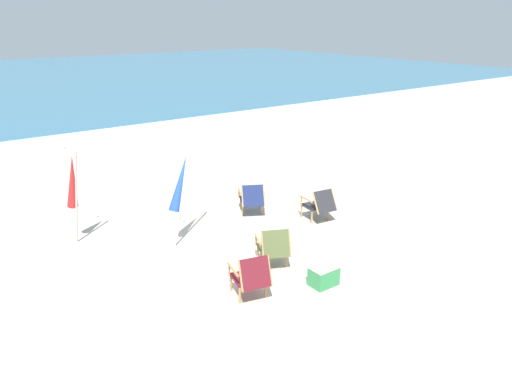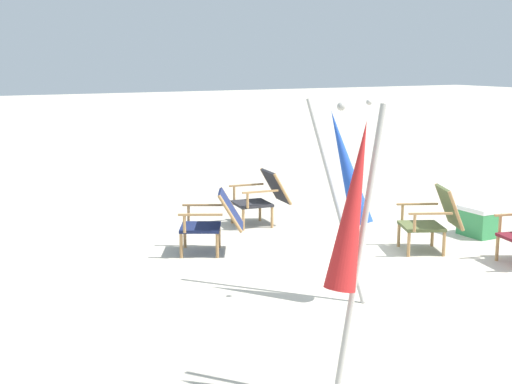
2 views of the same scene
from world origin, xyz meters
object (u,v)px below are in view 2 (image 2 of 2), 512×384
(beach_chair_back_right, at_px, (434,217))
(umbrella_furled_blue, at_px, (346,169))
(beach_chair_front_right, at_px, (214,219))
(beach_chair_far_center, at_px, (263,196))
(umbrella_furled_red, at_px, (353,208))
(cooler_box, at_px, (479,221))

(beach_chair_back_right, xyz_separation_m, umbrella_furled_blue, (-0.88, 1.98, 0.87))
(beach_chair_back_right, relative_size, umbrella_furled_blue, 0.44)
(beach_chair_front_right, bearing_deg, beach_chair_far_center, -50.54)
(beach_chair_back_right, distance_m, beach_chair_front_right, 2.71)
(umbrella_furled_red, distance_m, umbrella_furled_blue, 2.16)
(beach_chair_front_right, relative_size, umbrella_furled_red, 0.45)
(beach_chair_back_right, distance_m, cooler_box, 1.13)
(beach_chair_back_right, relative_size, cooler_box, 1.79)
(umbrella_furled_blue, distance_m, cooler_box, 3.44)
(beach_chair_back_right, height_order, beach_chair_far_center, beach_chair_back_right)
(beach_chair_back_right, bearing_deg, beach_chair_far_center, 27.31)
(beach_chair_front_right, distance_m, umbrella_furled_blue, 2.32)
(beach_chair_back_right, bearing_deg, umbrella_furled_red, 129.84)
(beach_chair_far_center, bearing_deg, beach_chair_back_right, -152.69)
(umbrella_furled_red, height_order, umbrella_furled_blue, umbrella_furled_red)
(beach_chair_back_right, relative_size, beach_chair_front_right, 0.92)
(beach_chair_far_center, distance_m, umbrella_furled_blue, 3.35)
(beach_chair_far_center, relative_size, beach_chair_front_right, 0.87)
(beach_chair_back_right, distance_m, umbrella_furled_red, 4.26)
(beach_chair_back_right, bearing_deg, beach_chair_front_right, 63.04)
(beach_chair_far_center, bearing_deg, cooler_box, -131.33)
(beach_chair_front_right, height_order, cooler_box, beach_chair_front_right)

